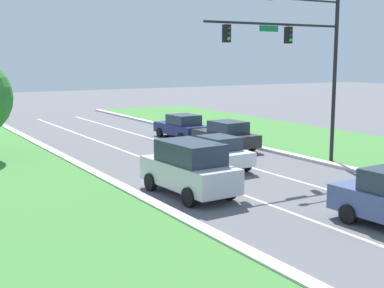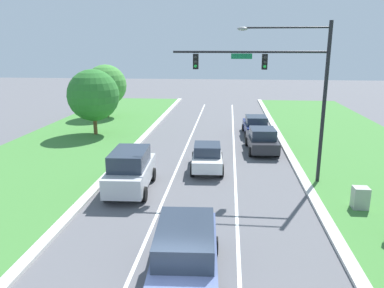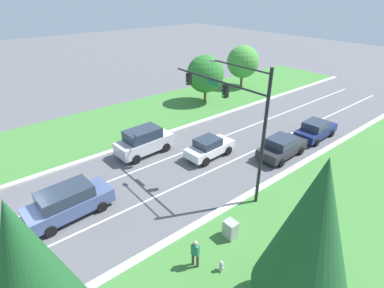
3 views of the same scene
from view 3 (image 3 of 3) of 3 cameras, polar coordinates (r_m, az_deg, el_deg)
The scene contains 17 objects.
ground_plane at distance 19.94m, azimuth -28.47°, elevation -14.48°, with size 160.00×160.00×0.00m, color #5B5B60.
curb_strip_left at distance 24.59m, azimuth -31.55°, elevation -6.75°, with size 0.50×90.00×0.15m.
lane_stripe_inner_left at distance 21.38m, azimuth -29.60°, elevation -11.70°, with size 0.14×81.00×0.01m.
lane_stripe_inner_right at distance 18.55m, azimuth -27.13°, elevation -17.66°, with size 0.14×81.00×0.01m.
traffic_signal_mast at distance 18.53m, azimuth 8.41°, elevation 6.64°, with size 8.16×0.41×8.66m.
white_sedan at distance 24.20m, azimuth 3.29°, elevation -0.62°, with size 2.12×4.30×1.68m.
silver_suv at distance 24.83m, azimuth -9.13°, elevation 0.55°, with size 2.31×4.84×2.21m.
charcoal_sedan at distance 25.26m, azimuth 16.74°, elevation -0.53°, with size 2.27×4.71×1.74m.
slate_blue_suv at distance 19.56m, azimuth -22.52°, elevation -10.14°, with size 2.40×5.12×1.92m.
navy_sedan at distance 29.48m, azimuth 22.49°, elevation 2.54°, with size 2.21×4.68×1.67m.
utility_cabinet at distance 17.12m, azimuth 7.35°, elevation -15.91°, with size 0.70×0.60×1.10m.
pedestrian at distance 15.36m, azimuth 0.64°, elevation -20.00°, with size 0.43×0.34×1.69m.
fire_hydrant at distance 15.67m, azimuth 5.56°, elevation -22.19°, with size 0.34×0.20×0.70m.
conifer_near_right_tree at distance 9.93m, azimuth -28.03°, elevation -22.48°, with size 3.58×3.58×8.03m.
oak_near_left_tree at distance 42.31m, azimuth 9.66°, elevation 15.19°, with size 4.29×4.29×5.59m.
conifer_far_right_tree at distance 11.83m, azimuth 21.86°, elevation -15.04°, with size 3.75×3.75×7.66m.
oak_far_left_tree at distance 35.62m, azimuth 2.58°, elevation 13.18°, with size 4.33×4.33×5.59m.
Camera 3 is at (15.67, -0.94, 12.28)m, focal length 28.00 mm.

